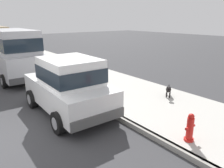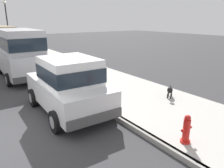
{
  "view_description": "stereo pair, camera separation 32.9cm",
  "coord_description": "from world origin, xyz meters",
  "px_view_note": "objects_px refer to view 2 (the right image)",
  "views": [
    {
      "loc": [
        -0.76,
        -5.52,
        3.04
      ],
      "look_at": [
        3.67,
        0.22,
        0.85
      ],
      "focal_mm": 34.69,
      "sensor_mm": 36.0,
      "label": 1
    },
    {
      "loc": [
        -0.49,
        -5.71,
        3.04
      ],
      "look_at": [
        3.67,
        0.22,
        0.85
      ],
      "focal_mm": 34.69,
      "sensor_mm": 36.0,
      "label": 2
    }
  ],
  "objects_px": {
    "car_white_hatchback": "(68,85)",
    "car_silver_van": "(20,51)",
    "dog_black": "(170,90)",
    "street_lamp": "(7,20)",
    "fire_hydrant": "(186,130)",
    "car_tan_van": "(1,42)"
  },
  "relations": [
    {
      "from": "car_white_hatchback",
      "to": "car_silver_van",
      "type": "distance_m",
      "value": 5.8
    },
    {
      "from": "dog_black",
      "to": "street_lamp",
      "type": "height_order",
      "value": "street_lamp"
    },
    {
      "from": "fire_hydrant",
      "to": "car_white_hatchback",
      "type": "bearing_deg",
      "value": 111.81
    },
    {
      "from": "car_white_hatchback",
      "to": "dog_black",
      "type": "xyz_separation_m",
      "value": [
        3.56,
        -1.24,
        -0.55
      ]
    },
    {
      "from": "car_silver_van",
      "to": "car_tan_van",
      "type": "height_order",
      "value": "same"
    },
    {
      "from": "dog_black",
      "to": "car_tan_van",
      "type": "bearing_deg",
      "value": 105.93
    },
    {
      "from": "street_lamp",
      "to": "fire_hydrant",
      "type": "bearing_deg",
      "value": -89.71
    },
    {
      "from": "car_white_hatchback",
      "to": "street_lamp",
      "type": "bearing_deg",
      "value": 85.4
    },
    {
      "from": "car_tan_van",
      "to": "street_lamp",
      "type": "relative_size",
      "value": 1.11
    },
    {
      "from": "fire_hydrant",
      "to": "street_lamp",
      "type": "height_order",
      "value": "street_lamp"
    },
    {
      "from": "dog_black",
      "to": "street_lamp",
      "type": "xyz_separation_m",
      "value": [
        -2.23,
        17.74,
        2.48
      ]
    },
    {
      "from": "fire_hydrant",
      "to": "street_lamp",
      "type": "distance_m",
      "value": 20.21
    },
    {
      "from": "car_tan_van",
      "to": "street_lamp",
      "type": "height_order",
      "value": "street_lamp"
    },
    {
      "from": "car_white_hatchback",
      "to": "street_lamp",
      "type": "relative_size",
      "value": 0.87
    },
    {
      "from": "car_white_hatchback",
      "to": "car_silver_van",
      "type": "bearing_deg",
      "value": 91.3
    },
    {
      "from": "car_silver_van",
      "to": "fire_hydrant",
      "type": "xyz_separation_m",
      "value": [
        1.56,
        -9.35,
        -0.92
      ]
    },
    {
      "from": "car_white_hatchback",
      "to": "car_tan_van",
      "type": "xyz_separation_m",
      "value": [
        -0.15,
        11.73,
        0.42
      ]
    },
    {
      "from": "car_white_hatchback",
      "to": "dog_black",
      "type": "bearing_deg",
      "value": -19.29
    },
    {
      "from": "car_tan_van",
      "to": "dog_black",
      "type": "xyz_separation_m",
      "value": [
        3.7,
        -12.97,
        -0.97
      ]
    },
    {
      "from": "car_silver_van",
      "to": "street_lamp",
      "type": "relative_size",
      "value": 1.11
    },
    {
      "from": "car_white_hatchback",
      "to": "car_silver_van",
      "type": "relative_size",
      "value": 0.78
    },
    {
      "from": "car_tan_van",
      "to": "fire_hydrant",
      "type": "bearing_deg",
      "value": -84.12
    }
  ]
}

